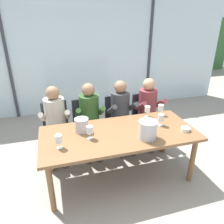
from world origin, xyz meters
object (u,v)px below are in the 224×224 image
object	(u,v)px
person_olive_shirt	(90,115)
person_beige_jumper	(55,119)
person_maroon_top	(149,108)
tasting_bowl	(186,129)
person_charcoal_jacket	(122,111)
wine_glass_by_right_taster	(90,130)
wine_glass_spare_empty	(161,118)
chair_right_of_center	(145,113)
chair_left_of_center	(86,121)
chair_center	(118,117)
ice_bucket_secondary	(148,130)
wine_glass_by_left_taster	(59,139)
ice_bucket_primary	(82,125)
dining_table	(119,137)
wine_glass_center_pour	(161,108)
chair_near_curtain	(56,124)
wine_glass_near_bucket	(147,110)

from	to	relation	value
person_olive_shirt	person_beige_jumper	bearing A→B (deg)	-176.45
person_maroon_top	tasting_bowl	xyz separation A→B (m)	(0.08, -0.96, 0.07)
person_olive_shirt	person_charcoal_jacket	distance (m)	0.55
wine_glass_by_right_taster	wine_glass_spare_empty	world-z (taller)	same
chair_right_of_center	person_olive_shirt	world-z (taller)	person_olive_shirt
chair_left_of_center	chair_center	distance (m)	0.57
wine_glass_by_right_taster	ice_bucket_secondary	bearing A→B (deg)	-15.42
person_beige_jumper	wine_glass_by_left_taster	world-z (taller)	person_beige_jumper
ice_bucket_primary	person_beige_jumper	bearing A→B (deg)	119.86
chair_left_of_center	ice_bucket_secondary	bearing A→B (deg)	-65.94
chair_center	chair_left_of_center	bearing A→B (deg)	-177.07
dining_table	person_maroon_top	distance (m)	1.09
chair_center	wine_glass_spare_empty	size ratio (longest dim) A/B	5.09
person_olive_shirt	person_charcoal_jacket	xyz separation A→B (m)	(0.55, -0.00, 0.00)
wine_glass_center_pour	chair_right_of_center	bearing A→B (deg)	90.02
person_maroon_top	wine_glass_center_pour	bearing A→B (deg)	-93.60
ice_bucket_primary	ice_bucket_secondary	world-z (taller)	ice_bucket_secondary
chair_right_of_center	chair_left_of_center	bearing A→B (deg)	173.99
wine_glass_by_right_taster	chair_center	bearing A→B (deg)	54.60
chair_near_curtain	chair_center	xyz separation A→B (m)	(1.07, -0.01, 0.00)
wine_glass_by_left_taster	wine_glass_center_pour	distance (m)	1.67
person_charcoal_jacket	wine_glass_by_right_taster	world-z (taller)	person_charcoal_jacket
person_charcoal_jacket	wine_glass_by_left_taster	xyz separation A→B (m)	(-1.08, -0.90, 0.16)
chair_near_curtain	wine_glass_center_pour	size ratio (longest dim) A/B	5.09
tasting_bowl	wine_glass_near_bucket	xyz separation A→B (m)	(-0.31, 0.56, 0.09)
wine_glass_center_pour	ice_bucket_primary	bearing A→B (deg)	-171.95
chair_near_curtain	wine_glass_by_left_taster	xyz separation A→B (m)	(0.01, -1.06, 0.33)
chair_center	ice_bucket_secondary	world-z (taller)	ice_bucket_secondary
chair_left_of_center	person_charcoal_jacket	distance (m)	0.63
person_charcoal_jacket	wine_glass_near_bucket	size ratio (longest dim) A/B	6.92
person_olive_shirt	chair_left_of_center	bearing A→B (deg)	108.28
wine_glass_near_bucket	chair_right_of_center	bearing A→B (deg)	67.79
chair_left_of_center	ice_bucket_primary	size ratio (longest dim) A/B	4.62
chair_near_curtain	person_beige_jumper	xyz separation A→B (m)	(-0.01, -0.16, 0.17)
tasting_bowl	dining_table	bearing A→B (deg)	166.72
tasting_bowl	wine_glass_spare_empty	size ratio (longest dim) A/B	0.71
person_olive_shirt	person_maroon_top	world-z (taller)	same
dining_table	chair_right_of_center	distance (m)	1.21
person_maroon_top	wine_glass_near_bucket	bearing A→B (deg)	-123.21
dining_table	person_olive_shirt	distance (m)	0.79
wine_glass_near_bucket	wine_glass_by_left_taster	bearing A→B (deg)	-159.53
chair_left_of_center	wine_glass_spare_empty	bearing A→B (deg)	-46.76
ice_bucket_primary	chair_center	bearing A→B (deg)	44.62
person_maroon_top	wine_glass_by_left_taster	distance (m)	1.84
chair_center	wine_glass_by_right_taster	distance (m)	1.21
tasting_bowl	ice_bucket_secondary	bearing A→B (deg)	-176.90
person_maroon_top	ice_bucket_primary	distance (m)	1.41
ice_bucket_secondary	wine_glass_center_pour	world-z (taller)	ice_bucket_secondary
wine_glass_center_pour	dining_table	bearing A→B (deg)	-156.32
chair_center	person_maroon_top	xyz separation A→B (m)	(0.53, -0.16, 0.17)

